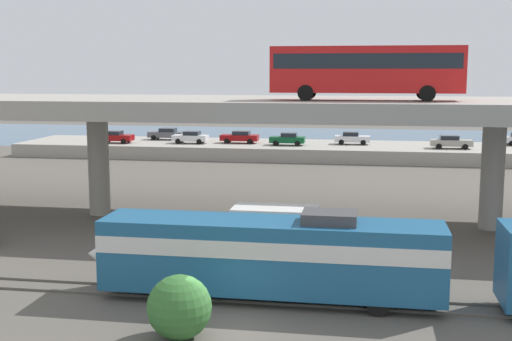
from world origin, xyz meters
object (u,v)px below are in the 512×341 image
object	(u,v)px
parked_car_4	(288,139)
parked_car_3	(240,137)
transit_bus_on_overpass	(366,68)
parked_car_0	(116,137)
parked_car_7	(167,134)
parked_car_1	(191,137)
parked_car_5	(451,142)
train_locomotive	(254,252)
parked_car_6	(352,138)
service_truck_west	(259,232)

from	to	relation	value
parked_car_4	parked_car_3	bearing A→B (deg)	-12.87
parked_car_4	transit_bus_on_overpass	bearing A→B (deg)	104.56
parked_car_0	parked_car_7	bearing A→B (deg)	44.64
parked_car_1	parked_car_5	size ratio (longest dim) A/B	0.92
train_locomotive	transit_bus_on_overpass	world-z (taller)	transit_bus_on_overpass
parked_car_5	train_locomotive	bearing A→B (deg)	-106.35
transit_bus_on_overpass	parked_car_0	world-z (taller)	transit_bus_on_overpass
parked_car_3	parked_car_5	size ratio (longest dim) A/B	1.00
train_locomotive	parked_car_6	size ratio (longest dim) A/B	3.95
parked_car_0	parked_car_7	xyz separation A→B (m)	(4.99, 4.92, 0.00)
train_locomotive	service_truck_west	bearing A→B (deg)	-83.13
parked_car_5	parked_car_6	size ratio (longest dim) A/B	1.11
train_locomotive	parked_car_3	xyz separation A→B (m)	(-10.44, 50.81, 0.14)
service_truck_west	parked_car_4	size ratio (longest dim) A/B	1.64
service_truck_west	transit_bus_on_overpass	bearing A→B (deg)	-123.95
parked_car_0	parked_car_6	size ratio (longest dim) A/B	1.00
parked_car_3	parked_car_1	bearing A→B (deg)	12.24
parked_car_1	parked_car_4	xyz separation A→B (m)	(11.95, -0.11, -0.00)
transit_bus_on_overpass	service_truck_west	world-z (taller)	transit_bus_on_overpass
train_locomotive	parked_car_7	size ratio (longest dim) A/B	3.63
transit_bus_on_overpass	parked_car_3	bearing A→B (deg)	-67.42
train_locomotive	parked_car_1	bearing A→B (deg)	-71.77
parked_car_6	parked_car_7	size ratio (longest dim) A/B	0.92
train_locomotive	parked_car_0	world-z (taller)	train_locomotive
train_locomotive	service_truck_west	distance (m)	6.12
service_truck_west	parked_car_6	bearing A→B (deg)	-94.90
parked_car_0	parked_car_1	distance (m)	9.28
transit_bus_on_overpass	parked_car_7	size ratio (longest dim) A/B	2.64
parked_car_5	parked_car_6	world-z (taller)	same
parked_car_4	parked_car_0	bearing A→B (deg)	2.78
parked_car_1	parked_car_6	world-z (taller)	same
parked_car_0	parked_car_3	world-z (taller)	same
parked_car_4	parked_car_7	distance (m)	16.64
transit_bus_on_overpass	service_truck_west	bearing A→B (deg)	56.05
transit_bus_on_overpass	parked_car_0	size ratio (longest dim) A/B	2.87
parked_car_7	service_truck_west	bearing A→B (deg)	112.74
parked_car_1	parked_car_7	xyz separation A→B (m)	(-4.22, 3.78, 0.00)
transit_bus_on_overpass	service_truck_west	xyz separation A→B (m)	(-5.51, -8.18, -8.89)
transit_bus_on_overpass	train_locomotive	bearing A→B (deg)	71.44
parked_car_1	parked_car_4	world-z (taller)	same
service_truck_west	train_locomotive	bearing A→B (deg)	96.87
transit_bus_on_overpass	parked_car_7	bearing A→B (deg)	-57.07
parked_car_7	parked_car_3	bearing A→B (deg)	166.06
parked_car_5	parked_car_7	bearing A→B (deg)	173.13
train_locomotive	parked_car_6	world-z (taller)	train_locomotive
service_truck_west	parked_car_1	distance (m)	46.21
parked_car_1	parked_car_5	xyz separation A→B (m)	(30.73, -0.43, 0.00)
parked_car_3	transit_bus_on_overpass	bearing A→B (deg)	112.58
service_truck_west	parked_car_4	distance (m)	43.54
train_locomotive	parked_car_0	bearing A→B (deg)	-62.19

